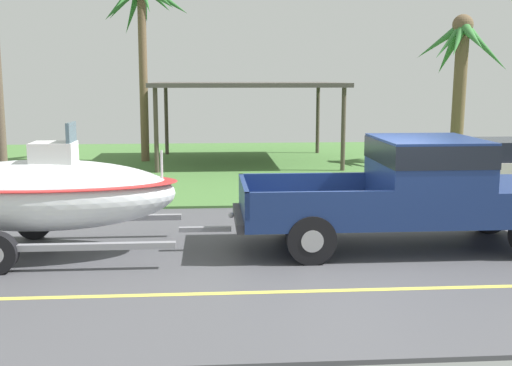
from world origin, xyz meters
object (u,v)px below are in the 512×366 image
object	(u,v)px
palm_tree_mid	(463,55)
palm_tree_near_left	(142,12)
parked_sedan_near	(490,167)
boat_on_trailer	(41,194)
carport_awning	(246,86)
pickup_truck_towing	(424,187)

from	to	relation	value
palm_tree_mid	palm_tree_near_left	bearing A→B (deg)	172.95
parked_sedan_near	palm_tree_near_left	world-z (taller)	palm_tree_near_left
boat_on_trailer	palm_tree_mid	world-z (taller)	palm_tree_mid
boat_on_trailer	palm_tree_mid	size ratio (longest dim) A/B	1.13
boat_on_trailer	carport_awning	world-z (taller)	carport_awning
pickup_truck_towing	palm_tree_near_left	xyz separation A→B (m)	(-5.97, 11.77, 4.09)
parked_sedan_near	carport_awning	xyz separation A→B (m)	(-5.98, 6.17, 1.99)
parked_sedan_near	palm_tree_mid	bearing A→B (deg)	76.52
parked_sedan_near	palm_tree_near_left	distance (m)	12.46
carport_awning	palm_tree_near_left	size ratio (longest dim) A/B	0.99
parked_sedan_near	palm_tree_near_left	xyz separation A→B (m)	(-9.50, 6.70, 4.48)
carport_awning	palm_tree_mid	world-z (taller)	palm_tree_mid
carport_awning	palm_tree_mid	distance (m)	7.39
carport_awning	parked_sedan_near	bearing A→B (deg)	-45.87
boat_on_trailer	carport_awning	distance (m)	12.07
pickup_truck_towing	palm_tree_mid	world-z (taller)	palm_tree_mid
boat_on_trailer	palm_tree_near_left	bearing A→B (deg)	87.14
parked_sedan_near	boat_on_trailer	bearing A→B (deg)	-153.32
pickup_truck_towing	carport_awning	world-z (taller)	carport_awning
pickup_truck_towing	boat_on_trailer	distance (m)	6.56
boat_on_trailer	palm_tree_mid	distance (m)	15.66
pickup_truck_towing	parked_sedan_near	world-z (taller)	pickup_truck_towing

